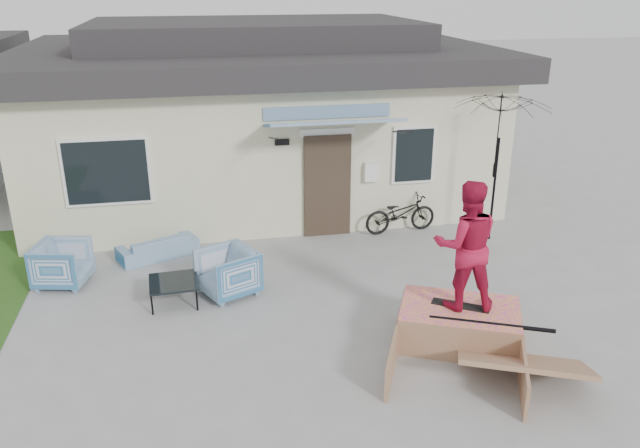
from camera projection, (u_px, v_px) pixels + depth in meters
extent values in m
plane|color=gray|center=(325.00, 358.00, 8.86)|extent=(90.00, 90.00, 0.00)
cube|color=beige|center=(258.00, 128.00, 15.61)|extent=(10.00, 7.00, 3.00)
cube|color=black|center=(255.00, 56.00, 14.98)|extent=(10.80, 7.80, 0.50)
cube|color=black|center=(254.00, 31.00, 14.78)|extent=(7.50, 4.50, 0.60)
cube|color=#382A1F|center=(327.00, 186.00, 12.73)|extent=(0.95, 0.08, 2.10)
cube|color=white|center=(107.00, 172.00, 11.75)|extent=(1.60, 0.06, 1.30)
cube|color=white|center=(414.00, 155.00, 12.88)|extent=(0.90, 0.06, 1.20)
cube|color=#225F8F|center=(334.00, 123.00, 11.76)|extent=(2.50, 1.09, 0.29)
imported|color=#225F8F|center=(157.00, 243.00, 11.95)|extent=(1.52, 0.99, 0.58)
imported|color=#225F8F|center=(62.00, 262.00, 10.83)|extent=(0.94, 0.98, 0.85)
imported|color=#225F8F|center=(228.00, 270.00, 10.50)|extent=(1.08, 1.11, 0.88)
cube|color=black|center=(175.00, 292.00, 10.30)|extent=(0.82, 0.82, 0.38)
imported|color=black|center=(401.00, 209.00, 13.08)|extent=(1.59, 0.69, 0.99)
cylinder|color=black|center=(494.00, 190.00, 12.52)|extent=(0.05, 0.05, 2.10)
imported|color=black|center=(497.00, 155.00, 12.26)|extent=(2.18, 2.07, 0.90)
cube|color=black|center=(461.00, 305.00, 9.08)|extent=(0.80, 0.62, 0.05)
imported|color=#AB1436|center=(466.00, 243.00, 8.73)|extent=(1.04, 0.87, 1.87)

